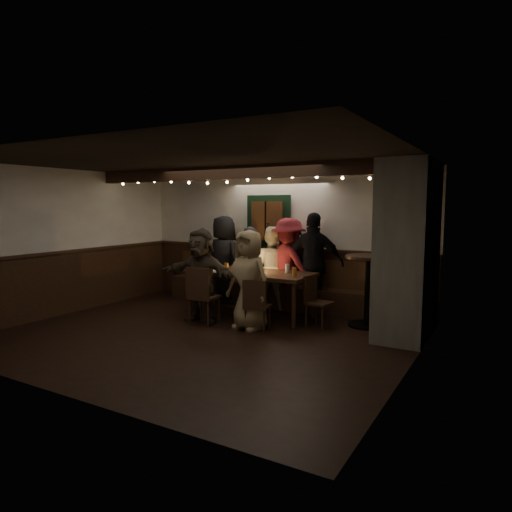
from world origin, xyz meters
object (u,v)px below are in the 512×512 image
Objects in this scene: person_b at (251,266)px; person_f at (201,275)px; high_top at (367,282)px; person_a at (224,259)px; chair_near_right at (256,302)px; person_d at (288,264)px; chair_end at (315,297)px; person_e at (314,263)px; chair_near_left at (201,292)px; person_c at (271,268)px; person_g at (249,280)px; dining_table at (250,275)px.

person_f is at bearing 101.76° from person_b.
high_top is 0.66× the size of person_a.
person_a is 1.10× the size of person_f.
person_a is at bearing 112.24° from person_f.
chair_near_right is 1.65m from person_d.
chair_end is 0.45× the size of person_e.
person_f is at bearing 127.99° from chair_near_left.
chair_end is 0.71× the size of high_top.
person_d is at bearing 175.53° from person_c.
chair_end is at bearing 103.41° from person_e.
person_g is (-0.83, -0.71, 0.32)m from chair_end.
high_top is 0.67× the size of person_d.
person_b is 0.85× the size of person_e.
high_top is at bearing 26.07° from person_f.
person_d is at bearing 137.58° from chair_end.
person_b is 1.70m from person_g.
person_a reaches higher than chair_end.
person_a reaches higher than high_top.
chair_near_right is 1.89m from person_b.
person_d is at bearing -164.20° from person_a.
chair_near_right is 1.03m from chair_end.
person_f reaches higher than high_top.
person_a is 1.01× the size of person_d.
person_d reaches higher than chair_end.
dining_table is 1.30× the size of person_d.
person_d is (-0.22, 1.58, 0.40)m from chair_near_right.
person_f is at bearing -155.99° from high_top.
person_g is (-1.58, -1.09, 0.06)m from high_top.
person_b is 0.98× the size of person_g.
person_g is (-0.18, 0.09, 0.33)m from chair_near_right.
person_e reaches higher than person_d.
high_top is (0.74, 0.38, 0.27)m from chair_end.
person_e is at bearing -164.09° from person_b.
person_c is (0.41, 1.66, 0.24)m from chair_near_left.
chair_near_right is at bearing -54.29° from dining_table.
dining_table reaches higher than chair_end.
person_c is (-0.58, 1.58, 0.32)m from chair_near_right.
person_e is (0.51, 0.00, 0.05)m from person_d.
person_c is at bearing 88.24° from dining_table.
person_c is 1.54m from person_g.
person_a is 1.45m from person_d.
person_g is at bearing 61.58° from person_e.
person_e reaches higher than chair_near_left.
person_e reaches higher than person_c.
high_top is at bearing 42.71° from person_g.
high_top is 3.08m from person_a.
chair_near_right is 0.99× the size of chair_end.
person_f is (-0.89, -1.52, -0.07)m from person_d.
person_a is at bearing 13.75° from person_b.
person_a is at bearing 172.42° from high_top.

